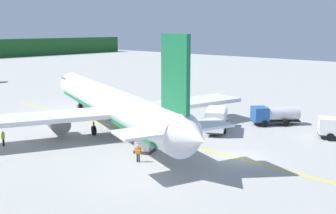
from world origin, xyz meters
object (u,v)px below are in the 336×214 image
at_px(airliner_foreground, 111,103).
at_px(crew_loader_left, 138,152).
at_px(service_truck_pushback, 216,118).
at_px(cargo_container_mid, 145,142).
at_px(crew_loader_right, 3,137).
at_px(service_truck_fuel, 275,114).

xyz_separation_m(airliner_foreground, crew_loader_left, (-5.83, -10.84, -2.41)).
bearing_deg(service_truck_pushback, cargo_container_mid, 177.53).
distance_m(airliner_foreground, crew_loader_left, 12.54).
xyz_separation_m(service_truck_pushback, crew_loader_left, (-14.18, -1.24, -0.63)).
bearing_deg(crew_loader_left, cargo_container_mid, 33.82).
xyz_separation_m(crew_loader_left, crew_loader_right, (-6.18, 14.28, -0.01)).
bearing_deg(cargo_container_mid, crew_loader_left, -146.18).
relative_size(service_truck_fuel, service_truck_pushback, 0.88).
distance_m(airliner_foreground, service_truck_pushback, 12.85).
bearing_deg(crew_loader_right, service_truck_fuel, -30.71).
bearing_deg(crew_loader_right, crew_loader_left, -66.60).
relative_size(cargo_container_mid, crew_loader_left, 1.39).
xyz_separation_m(airliner_foreground, crew_loader_right, (-12.01, 3.45, -2.42)).
height_order(service_truck_fuel, crew_loader_right, service_truck_fuel).
bearing_deg(service_truck_fuel, airliner_foreground, 140.56).
relative_size(service_truck_pushback, crew_loader_left, 4.03).
relative_size(airliner_foreground, service_truck_fuel, 6.81).
xyz_separation_m(service_truck_pushback, crew_loader_right, (-20.36, 13.05, -0.64)).
bearing_deg(cargo_container_mid, crew_loader_right, 124.97).
xyz_separation_m(cargo_container_mid, crew_loader_left, (-2.59, -1.74, -0.02)).
distance_m(service_truck_fuel, service_truck_pushback, 8.59).
height_order(service_truck_fuel, service_truck_pushback, service_truck_pushback).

